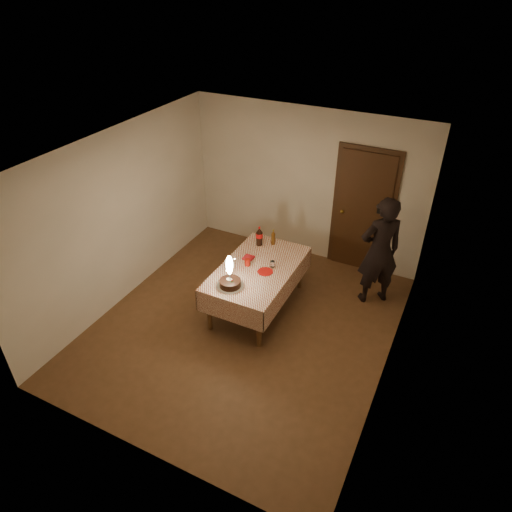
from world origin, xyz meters
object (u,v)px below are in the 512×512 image
at_px(amber_bottle_left, 273,237).
at_px(photographer, 380,251).
at_px(birthday_cake, 230,279).
at_px(clear_cup, 272,264).
at_px(dining_table, 258,273).
at_px(cola_bottle, 259,236).
at_px(red_cup, 247,262).
at_px(red_plate, 265,272).

bearing_deg(amber_bottle_left, photographer, 10.15).
relative_size(birthday_cake, clear_cup, 5.43).
xyz_separation_m(dining_table, birthday_cake, (-0.14, -0.56, 0.21)).
bearing_deg(amber_bottle_left, cola_bottle, -147.58).
height_order(dining_table, photographer, photographer).
bearing_deg(clear_cup, dining_table, -148.25).
relative_size(birthday_cake, red_cup, 4.89).
height_order(amber_bottle_left, photographer, photographer).
relative_size(dining_table, cola_bottle, 5.42).
bearing_deg(dining_table, red_plate, -19.72).
distance_m(dining_table, clear_cup, 0.26).
bearing_deg(dining_table, amber_bottle_left, 95.59).
bearing_deg(birthday_cake, red_cup, 91.99).
bearing_deg(dining_table, red_cup, -174.29).
distance_m(dining_table, birthday_cake, 0.62).
bearing_deg(photographer, clear_cup, -147.30).
relative_size(birthday_cake, red_plate, 2.22).
bearing_deg(red_plate, clear_cup, 78.06).
bearing_deg(clear_cup, cola_bottle, 133.59).
height_order(red_cup, photographer, photographer).
xyz_separation_m(cola_bottle, photographer, (1.76, 0.40, -0.00)).
distance_m(red_plate, cola_bottle, 0.75).
bearing_deg(photographer, cola_bottle, -167.25).
bearing_deg(dining_table, birthday_cake, -103.68).
relative_size(clear_cup, amber_bottle_left, 0.35).
height_order(red_plate, photographer, photographer).
bearing_deg(clear_cup, amber_bottle_left, 113.71).
distance_m(red_cup, clear_cup, 0.36).
relative_size(amber_bottle_left, photographer, 0.15).
relative_size(red_cup, photographer, 0.06).
bearing_deg(red_cup, cola_bottle, 99.06).
height_order(dining_table, amber_bottle_left, amber_bottle_left).
height_order(dining_table, clear_cup, clear_cup).
bearing_deg(red_plate, amber_bottle_left, 106.28).
relative_size(cola_bottle, photographer, 0.18).
bearing_deg(cola_bottle, dining_table, -66.31).
relative_size(dining_table, clear_cup, 19.11).
bearing_deg(red_cup, amber_bottle_left, 82.73).
relative_size(cola_bottle, amber_bottle_left, 1.25).
height_order(clear_cup, photographer, photographer).
height_order(cola_bottle, amber_bottle_left, cola_bottle).
bearing_deg(birthday_cake, amber_bottle_left, 86.78).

